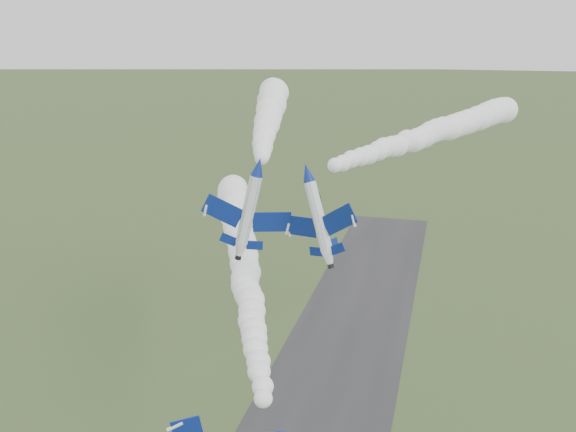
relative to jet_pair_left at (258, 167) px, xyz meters
name	(u,v)px	position (x,y,z in m)	size (l,w,h in m)	color
smoke_trail_jet_lead	(243,260)	(-5.24, 9.20, -15.29)	(5.39, 65.50, 5.39)	white
jet_pair_left	(258,167)	(0.00, 0.00, 0.00)	(10.59, 12.70, 3.76)	white
smoke_trail_jet_pair_left	(269,117)	(-7.30, 29.52, 1.70)	(5.42, 54.86, 5.42)	white
jet_pair_right	(307,173)	(5.75, -0.09, -0.34)	(9.79, 11.77, 4.03)	white
smoke_trail_jet_pair_right	(434,133)	(18.85, 26.61, 0.63)	(4.47, 52.93, 4.47)	white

